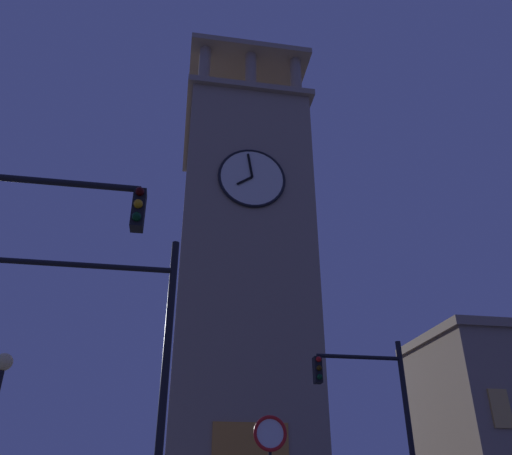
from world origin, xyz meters
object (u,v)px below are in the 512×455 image
at_px(clocktower, 239,286).
at_px(traffic_signal_far, 378,408).
at_px(traffic_signal_near, 96,337).
at_px(no_horn_sign, 270,446).

bearing_deg(clocktower, traffic_signal_far, 101.40).
xyz_separation_m(traffic_signal_near, no_horn_sign, (-3.86, -1.85, -1.81)).
bearing_deg(traffic_signal_far, traffic_signal_near, 29.20).
relative_size(clocktower, traffic_signal_near, 4.56).
distance_m(clocktower, traffic_signal_far, 14.99).
bearing_deg(no_horn_sign, traffic_signal_near, 25.61).
relative_size(traffic_signal_near, no_horn_sign, 2.11).
bearing_deg(traffic_signal_near, clocktower, -106.84).
distance_m(traffic_signal_far, no_horn_sign, 4.47).
xyz_separation_m(clocktower, traffic_signal_far, (-2.48, 12.31, -8.19)).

